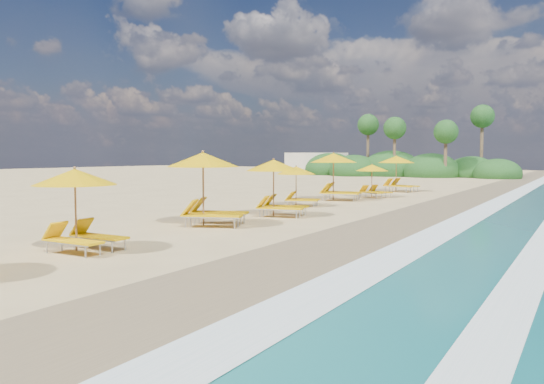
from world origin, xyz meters
name	(u,v)px	position (x,y,z in m)	size (l,w,h in m)	color
ground	(272,226)	(0.00, 0.00, 0.00)	(160.00, 160.00, 0.00)	tan
wet_sand	(381,235)	(4.00, 0.00, 0.01)	(4.00, 160.00, 0.01)	#84714F
surf_foam	(472,241)	(6.70, 0.00, 0.03)	(4.00, 160.00, 0.01)	white
station_3	(80,204)	(-1.72, -6.76, 1.23)	(2.40, 2.22, 2.20)	olive
station_4	(209,183)	(-1.98, -1.03, 1.49)	(3.45, 3.41, 2.66)	olive
station_5	(278,184)	(-1.37, 2.73, 1.33)	(2.90, 2.80, 2.37)	olive
station_6	(299,183)	(-2.64, 6.94, 1.12)	(2.51, 2.44, 2.00)	olive
station_7	(337,173)	(-2.45, 11.02, 1.50)	(3.22, 3.08, 2.67)	olive
station_8	(374,178)	(-1.43, 14.01, 1.12)	(2.62, 2.61, 1.99)	olive
station_9	(399,171)	(-1.69, 19.55, 1.41)	(3.08, 2.97, 2.51)	olive
treeline	(399,168)	(-9.94, 45.51, 1.00)	(25.80, 8.80, 9.74)	#163D14
beach_building	(316,163)	(-22.00, 48.00, 1.40)	(7.00, 5.00, 2.80)	beige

